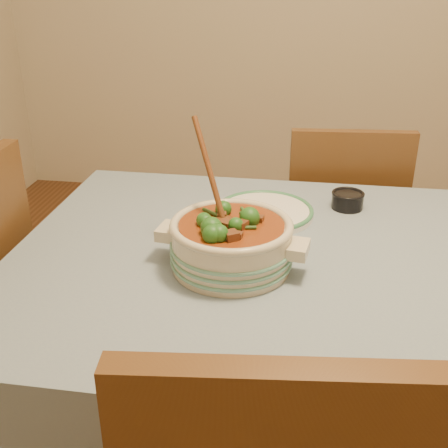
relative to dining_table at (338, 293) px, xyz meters
name	(u,v)px	position (x,y,z in m)	size (l,w,h in m)	color
dining_table	(338,293)	(0.00, 0.00, 0.00)	(1.68, 1.08, 0.76)	brown
stew_casserole	(231,239)	(-0.27, -0.06, 0.17)	(0.38, 0.32, 0.35)	beige
white_plate	(264,211)	(-0.21, 0.25, 0.10)	(0.37, 0.37, 0.03)	white
condiment_bowl	(348,199)	(0.03, 0.34, 0.12)	(0.11, 0.11, 0.05)	black
chair_far	(341,222)	(0.04, 0.75, -0.15)	(0.46, 0.46, 0.91)	#55371A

